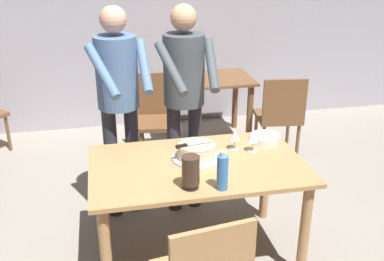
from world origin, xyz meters
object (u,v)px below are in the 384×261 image
object	(u,v)px
main_dining_table	(197,178)
person_standing_beside	(118,92)
cake_knife	(187,145)
background_chair_0	(280,114)
wine_glass_near	(235,136)
hurricane_lamp	(191,172)
person_cutting_cake	(184,89)
water_bottle	(222,172)
background_table	(207,92)
cake_on_platter	(196,152)
wine_glass_far	(253,138)
background_chair_1	(159,114)
plate_stack	(265,138)

from	to	relation	value
main_dining_table	person_standing_beside	size ratio (longest dim) A/B	0.84
main_dining_table	cake_knife	xyz separation A→B (m)	(-0.06, 0.06, 0.23)
cake_knife	background_chair_0	world-z (taller)	background_chair_0
wine_glass_near	hurricane_lamp	xyz separation A→B (m)	(-0.42, -0.48, 0.00)
cake_knife	background_chair_0	xyz separation A→B (m)	(1.26, 1.36, -0.37)
main_dining_table	wine_glass_near	bearing A→B (deg)	29.13
wine_glass_near	person_cutting_cake	size ratio (longest dim) A/B	0.08
main_dining_table	background_chair_0	world-z (taller)	background_chair_0
water_bottle	background_table	size ratio (longest dim) A/B	0.25
cake_on_platter	person_cutting_cake	xyz separation A→B (m)	(0.03, 0.58, 0.27)
wine_glass_far	person_standing_beside	xyz separation A→B (m)	(-0.90, 0.57, 0.22)
water_bottle	hurricane_lamp	bearing A→B (deg)	164.36
background_chair_0	background_chair_1	bearing A→B (deg)	168.68
hurricane_lamp	person_cutting_cake	xyz separation A→B (m)	(0.15, 0.96, 0.22)
main_dining_table	background_chair_0	xyz separation A→B (m)	(1.19, 1.42, -0.14)
main_dining_table	cake_on_platter	xyz separation A→B (m)	(0.01, 0.07, 0.17)
hurricane_lamp	person_cutting_cake	size ratio (longest dim) A/B	0.12
hurricane_lamp	main_dining_table	bearing A→B (deg)	70.15
cake_knife	hurricane_lamp	distance (m)	0.37
wine_glass_near	hurricane_lamp	size ratio (longest dim) A/B	0.69
cake_on_platter	person_standing_beside	distance (m)	0.82
cake_on_platter	wine_glass_far	size ratio (longest dim) A/B	2.36
hurricane_lamp	person_cutting_cake	world-z (taller)	person_cutting_cake
cake_knife	person_cutting_cake	world-z (taller)	person_cutting_cake
cake_knife	hurricane_lamp	world-z (taller)	hurricane_lamp
plate_stack	person_standing_beside	bearing A→B (deg)	157.91
main_dining_table	background_chair_0	size ratio (longest dim) A/B	1.61
person_cutting_cake	person_standing_beside	xyz separation A→B (m)	(-0.51, 0.03, 0.00)
background_chair_0	hurricane_lamp	bearing A→B (deg)	-127.11
cake_on_platter	wine_glass_far	world-z (taller)	wine_glass_far
wine_glass_near	background_table	bearing A→B (deg)	82.29
wine_glass_far	person_cutting_cake	bearing A→B (deg)	125.75
water_bottle	background_chair_0	size ratio (longest dim) A/B	0.28
wine_glass_near	hurricane_lamp	world-z (taller)	hurricane_lamp
wine_glass_near	wine_glass_far	size ratio (longest dim) A/B	1.00
wine_glass_near	background_chair_0	size ratio (longest dim) A/B	0.16
wine_glass_near	cake_knife	bearing A→B (deg)	-162.85
cake_knife	water_bottle	xyz separation A→B (m)	(0.13, -0.42, -0.00)
wine_glass_near	background_chair_0	distance (m)	1.57
person_cutting_cake	background_table	distance (m)	1.57
plate_stack	background_table	bearing A→B (deg)	90.34
hurricane_lamp	background_table	xyz separation A→B (m)	(0.68, 2.35, -0.28)
main_dining_table	person_cutting_cake	bearing A→B (deg)	86.62
plate_stack	person_standing_beside	distance (m)	1.17
background_table	background_chair_0	world-z (taller)	background_chair_0
person_standing_beside	cake_knife	bearing A→B (deg)	-56.69
plate_stack	water_bottle	world-z (taller)	water_bottle
plate_stack	person_standing_beside	world-z (taller)	person_standing_beside
main_dining_table	wine_glass_near	world-z (taller)	wine_glass_near
cake_on_platter	background_chair_1	size ratio (longest dim) A/B	0.38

